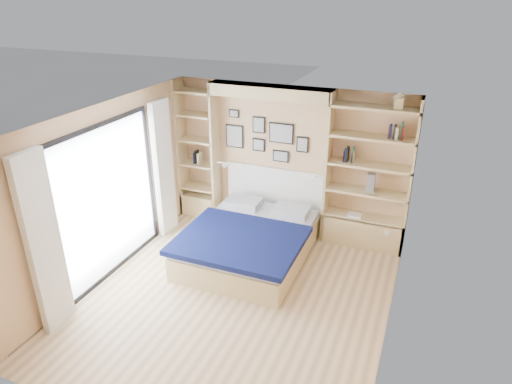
% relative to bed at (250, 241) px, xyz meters
% --- Properties ---
extents(ground, '(4.50, 4.50, 0.00)m').
position_rel_bed_xyz_m(ground, '(0.23, -1.04, -0.28)').
color(ground, '#DFBB88').
rests_on(ground, ground).
extents(room_shell, '(4.50, 4.50, 4.50)m').
position_rel_bed_xyz_m(room_shell, '(-0.15, 0.48, 0.79)').
color(room_shell, tan).
rests_on(room_shell, ground).
extents(bed, '(1.81, 2.33, 1.07)m').
position_rel_bed_xyz_m(bed, '(0.00, 0.00, 0.00)').
color(bed, tan).
rests_on(bed, ground).
extents(photo_gallery, '(1.48, 0.02, 0.82)m').
position_rel_bed_xyz_m(photo_gallery, '(-0.22, 1.19, 1.32)').
color(photo_gallery, black).
rests_on(photo_gallery, ground).
extents(reading_lamps, '(1.92, 0.12, 0.15)m').
position_rel_bed_xyz_m(reading_lamps, '(-0.07, 0.96, 0.82)').
color(reading_lamps, silver).
rests_on(reading_lamps, ground).
extents(shelf_decor, '(3.49, 0.23, 2.03)m').
position_rel_bed_xyz_m(shelf_decor, '(1.32, 1.03, 1.40)').
color(shelf_decor, '#A51E1E').
rests_on(shelf_decor, ground).
extents(deck, '(3.20, 4.00, 0.05)m').
position_rel_bed_xyz_m(deck, '(-3.37, -1.04, -0.28)').
color(deck, '#645A49').
rests_on(deck, ground).
extents(deck_chair, '(0.72, 0.89, 0.78)m').
position_rel_bed_xyz_m(deck_chair, '(-2.60, 0.03, 0.09)').
color(deck_chair, tan).
rests_on(deck_chair, ground).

